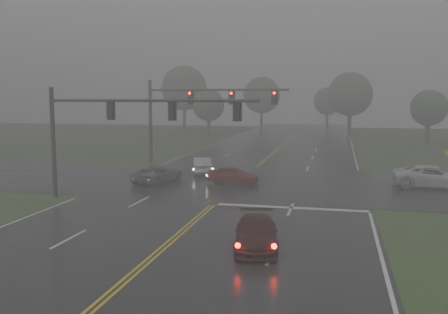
% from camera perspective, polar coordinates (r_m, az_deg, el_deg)
% --- Properties ---
extents(ground, '(180.00, 180.00, 0.00)m').
position_cam_1_polar(ground, '(16.30, -14.03, -15.94)').
color(ground, '#2F4E21').
rests_on(ground, ground).
extents(main_road, '(18.00, 160.00, 0.02)m').
position_cam_1_polar(main_road, '(34.63, 1.09, -3.49)').
color(main_road, black).
rests_on(main_road, ground).
extents(cross_street, '(120.00, 14.00, 0.02)m').
position_cam_1_polar(cross_street, '(36.56, 1.74, -2.94)').
color(cross_street, black).
rests_on(cross_street, ground).
extents(stop_bar, '(8.50, 0.50, 0.01)m').
position_cam_1_polar(stop_bar, '(28.55, 7.68, -5.82)').
color(stop_bar, silver).
rests_on(stop_bar, ground).
extents(sedan_maroon, '(2.39, 4.53, 1.25)m').
position_cam_1_polar(sedan_maroon, '(21.13, 3.69, -10.37)').
color(sedan_maroon, black).
rests_on(sedan_maroon, ground).
extents(sedan_red, '(3.88, 1.91, 1.27)m').
position_cam_1_polar(sedan_red, '(35.92, 1.07, -3.11)').
color(sedan_red, maroon).
rests_on(sedan_red, ground).
extents(sedan_silver, '(2.59, 4.32, 1.34)m').
position_cam_1_polar(sedan_silver, '(40.64, -2.52, -1.94)').
color(sedan_silver, '#B6B8BE').
rests_on(sedan_silver, ground).
extents(car_grey, '(3.05, 4.82, 1.24)m').
position_cam_1_polar(car_grey, '(36.89, -7.55, -2.91)').
color(car_grey, '#515358').
rests_on(car_grey, ground).
extents(pickup_white, '(5.47, 2.56, 1.51)m').
position_cam_1_polar(pickup_white, '(37.49, 22.78, -3.23)').
color(pickup_white, silver).
rests_on(pickup_white, ground).
extents(signal_gantry_near, '(13.00, 0.30, 6.84)m').
position_cam_1_polar(signal_gantry_near, '(30.57, -12.56, 4.06)').
color(signal_gantry_near, black).
rests_on(signal_gantry_near, ground).
extents(signal_gantry_far, '(13.07, 0.39, 7.77)m').
position_cam_1_polar(signal_gantry_far, '(46.01, -3.76, 5.89)').
color(signal_gantry_far, black).
rests_on(signal_gantry_far, ground).
extents(tree_nw_a, '(5.02, 5.02, 7.37)m').
position_cam_1_polar(tree_nw_a, '(78.57, -1.78, 5.92)').
color(tree_nw_a, '#332821').
rests_on(tree_nw_a, ground).
extents(tree_ne_a, '(6.80, 6.80, 9.99)m').
position_cam_1_polar(tree_ne_a, '(80.14, 14.23, 6.96)').
color(tree_ne_a, '#332821').
rests_on(tree_ne_a, ground).
extents(tree_n_mid, '(6.65, 6.65, 9.77)m').
position_cam_1_polar(tree_n_mid, '(91.09, 4.33, 7.05)').
color(tree_n_mid, '#332821').
rests_on(tree_n_mid, ground).
extents(tree_e_near, '(4.87, 4.87, 7.16)m').
position_cam_1_polar(tree_e_near, '(72.44, 22.37, 5.19)').
color(tree_e_near, '#332821').
rests_on(tree_e_near, ground).
extents(tree_nw_b, '(7.94, 7.94, 11.65)m').
position_cam_1_polar(tree_nw_b, '(89.04, -4.59, 7.84)').
color(tree_nw_b, '#332821').
rests_on(tree_nw_b, ground).
extents(tree_n_far, '(5.45, 5.45, 8.01)m').
position_cam_1_polar(tree_n_far, '(100.61, 11.75, 6.25)').
color(tree_n_far, '#332821').
rests_on(tree_n_far, ground).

